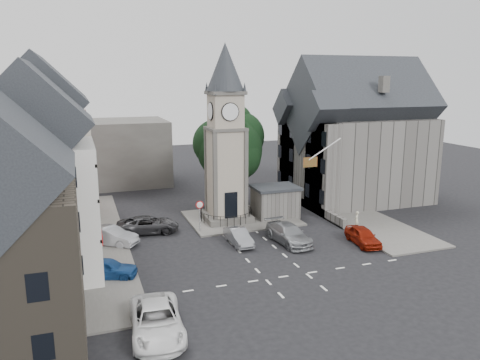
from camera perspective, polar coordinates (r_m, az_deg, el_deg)
name	(u,v)px	position (r m, az deg, el deg)	size (l,w,h in m)	color
ground	(257,249)	(37.26, 2.06, -8.41)	(120.00, 120.00, 0.00)	black
pavement_west	(88,241)	(40.62, -18.00, -7.14)	(6.00, 30.00, 0.14)	#595651
pavement_east	(337,208)	(49.18, 11.78, -3.41)	(6.00, 26.00, 0.14)	#595651
central_island	(241,218)	(44.83, 0.13, -4.67)	(10.00, 8.00, 0.16)	#595651
road_markings	(286,276)	(32.58, 5.64, -11.60)	(20.00, 8.00, 0.01)	silver
clock_tower	(226,135)	(42.69, -1.76, 5.51)	(4.86, 4.86, 16.25)	#4C4944
stone_shelter	(275,202)	(45.14, 4.31, -2.65)	(4.30, 3.30, 3.08)	#575450
town_tree	(230,140)	(48.17, -1.28, 4.92)	(7.20, 7.20, 10.80)	black
warning_sign_post	(200,210)	(40.62, -4.94, -3.66)	(0.70, 0.19, 2.85)	black
terrace_pink	(48,148)	(48.97, -22.35, 3.65)	(8.10, 7.60, 12.80)	#DAA095
terrace_cream	(43,161)	(41.08, -22.86, 2.10)	(8.10, 7.60, 12.80)	beige
terrace_tudor	(36,188)	(33.31, -23.56, -0.85)	(8.10, 7.60, 12.00)	silver
backdrop_west	(85,154)	(61.14, -18.36, 3.06)	(20.00, 10.00, 8.00)	#4C4944
east_building	(354,143)	(52.31, 13.78, 4.37)	(14.40, 11.40, 12.60)	#575450
east_boundary_wall	(304,202)	(49.44, 7.82, -2.72)	(0.40, 16.00, 0.90)	#575450
flagpole	(325,149)	(42.38, 10.30, 3.74)	(3.68, 0.10, 2.74)	white
car_west_blue	(107,268)	(33.15, -15.94, -10.32)	(1.63, 4.04, 1.38)	navy
car_west_silver	(110,236)	(39.27, -15.53, -6.60)	(1.58, 4.54, 1.50)	#A7A8AF
car_west_grey	(148,225)	(41.50, -11.16, -5.37)	(2.44, 5.29, 1.47)	#2E2E31
car_island_silver	(238,237)	(38.06, -0.19, -6.92)	(1.35, 3.87, 1.28)	gray
car_island_east	(289,234)	(38.55, 5.95, -6.55)	(2.13, 5.24, 1.52)	gray
car_east_red	(363,236)	(39.31, 14.75, -6.61)	(1.66, 4.11, 1.40)	maroon
van_sw_white	(157,321)	(25.84, -10.12, -16.54)	(2.63, 5.70, 1.59)	white
pedestrian	(357,220)	(43.28, 14.02, -4.71)	(0.57, 0.37, 1.56)	beige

